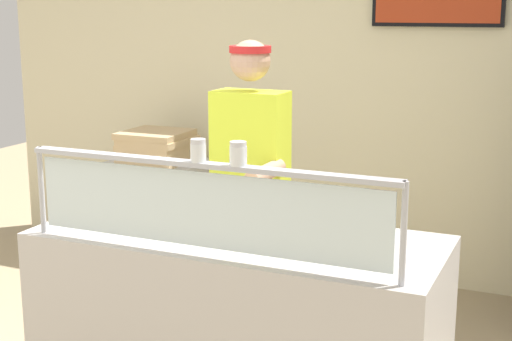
# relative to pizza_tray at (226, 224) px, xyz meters

# --- Properties ---
(shop_rear_unit) EXTENTS (6.19, 0.13, 2.70)m
(shop_rear_unit) POSITION_rel_pizza_tray_xyz_m (0.10, 2.20, 0.39)
(shop_rear_unit) COLOR beige
(shop_rear_unit) RESTS_ON ground
(serving_counter) EXTENTS (1.79, 0.76, 0.95)m
(serving_counter) POSITION_rel_pizza_tray_xyz_m (0.10, -0.08, -0.49)
(serving_counter) COLOR #BCB7B2
(serving_counter) RESTS_ON ground
(sneeze_guard) EXTENTS (1.61, 0.06, 0.38)m
(sneeze_guard) POSITION_rel_pizza_tray_xyz_m (0.10, -0.40, 0.23)
(sneeze_guard) COLOR #B2B5BC
(sneeze_guard) RESTS_ON serving_counter
(pizza_tray) EXTENTS (0.43, 0.43, 0.04)m
(pizza_tray) POSITION_rel_pizza_tray_xyz_m (0.00, 0.00, 0.00)
(pizza_tray) COLOR #9EA0A8
(pizza_tray) RESTS_ON serving_counter
(pizza_server) EXTENTS (0.11, 0.29, 0.01)m
(pizza_server) POSITION_rel_pizza_tray_xyz_m (0.02, -0.02, 0.02)
(pizza_server) COLOR #ADAFB7
(pizza_server) RESTS_ON pizza_tray
(parmesan_shaker) EXTENTS (0.06, 0.06, 0.09)m
(parmesan_shaker) POSITION_rel_pizza_tray_xyz_m (0.08, -0.40, 0.41)
(parmesan_shaker) COLOR white
(parmesan_shaker) RESTS_ON sneeze_guard
(pepper_flake_shaker) EXTENTS (0.07, 0.07, 0.09)m
(pepper_flake_shaker) POSITION_rel_pizza_tray_xyz_m (0.25, -0.40, 0.41)
(pepper_flake_shaker) COLOR white
(pepper_flake_shaker) RESTS_ON sneeze_guard
(worker_figure) EXTENTS (0.41, 0.50, 1.76)m
(worker_figure) POSITION_rel_pizza_tray_xyz_m (-0.14, 0.58, 0.04)
(worker_figure) COLOR #23232D
(worker_figure) RESTS_ON ground
(prep_shelf) EXTENTS (0.70, 0.55, 0.81)m
(prep_shelf) POSITION_rel_pizza_tray_xyz_m (-1.40, 1.71, -0.56)
(prep_shelf) COLOR #B7BABF
(prep_shelf) RESTS_ON ground
(pizza_box_stack) EXTENTS (0.48, 0.47, 0.22)m
(pizza_box_stack) POSITION_rel_pizza_tray_xyz_m (-1.40, 1.71, -0.04)
(pizza_box_stack) COLOR tan
(pizza_box_stack) RESTS_ON prep_shelf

